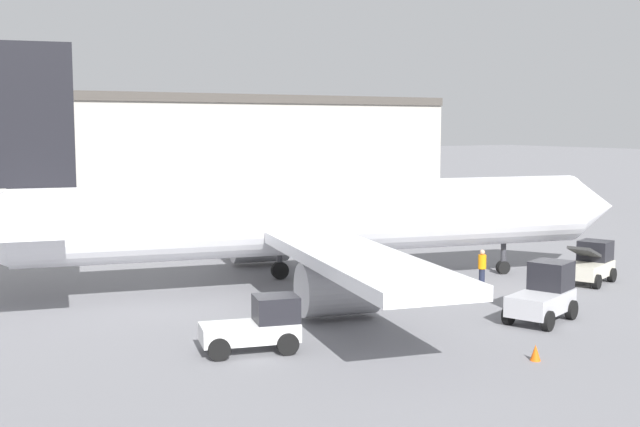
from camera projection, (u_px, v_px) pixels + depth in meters
The scene contains 8 objects.
ground_plane at pixel (320, 286), 39.64m from camera, with size 400.00×400.00×0.00m, color slate.
terminal_building at pixel (85, 158), 66.41m from camera, with size 60.50×17.98×10.36m.
airplane at pixel (301, 220), 38.97m from camera, with size 35.29×31.79×11.50m.
ground_crew_worker at pixel (482, 267), 39.45m from camera, with size 0.40×0.40×1.82m.
baggage_tug at pixel (544, 294), 32.55m from camera, with size 3.76×2.94×2.36m.
belt_loader_truck at pixel (590, 263), 40.35m from camera, with size 3.52×2.85×2.07m.
pushback_tug at pixel (258, 326), 28.12m from camera, with size 3.67×2.47×1.96m.
safety_cone_near at pixel (536, 353), 27.06m from camera, with size 0.36×0.36×0.55m.
Camera 1 is at (-19.50, -33.78, 7.95)m, focal length 45.00 mm.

